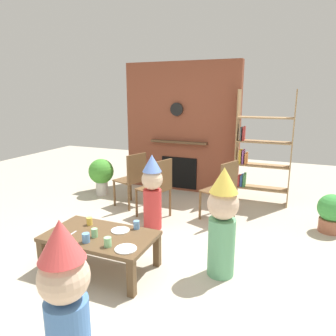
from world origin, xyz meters
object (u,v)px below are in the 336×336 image
object	(u,v)px
dining_chair_middle	(158,185)
dining_chair_right	(223,188)
child_in_pink	(222,220)
paper_plate_front	(126,249)
potted_plant_short	(101,173)
child_with_cone_hat	(66,301)
paper_cup_near_left	(108,242)
paper_plate_rear	(120,230)
paper_cup_near_right	(89,221)
paper_cup_far_right	(95,233)
potted_plant_tall	(331,212)
paper_cup_far_left	(136,225)
coffee_table	(100,239)
dining_chair_left	(133,177)
birthday_cake_slice	(60,225)
child_by_the_chairs	(152,190)
bookshelf	(259,153)
paper_cup_center	(86,238)

from	to	relation	value
dining_chair_middle	dining_chair_right	world-z (taller)	same
child_in_pink	paper_plate_front	bearing A→B (deg)	18.00
potted_plant_short	child_with_cone_hat	bearing A→B (deg)	-58.85
paper_cup_near_left	paper_plate_rear	distance (m)	0.36
paper_cup_near_left	paper_cup_near_right	bearing A→B (deg)	142.87
paper_cup_far_right	potted_plant_tall	xyz separation A→B (m)	(2.36, 2.03, -0.16)
paper_cup_near_left	paper_cup_far_left	distance (m)	0.47
coffee_table	dining_chair_left	xyz separation A→B (m)	(-0.58, 1.80, 0.17)
paper_cup_near_left	potted_plant_tall	distance (m)	3.02
paper_cup_far_left	paper_plate_front	world-z (taller)	paper_cup_far_left
paper_plate_front	potted_plant_short	xyz separation A→B (m)	(-1.85, 2.33, 0.01)
potted_plant_short	paper_plate_rear	bearing A→B (deg)	-51.42
child_with_cone_hat	birthday_cake_slice	bearing A→B (deg)	16.65
birthday_cake_slice	child_by_the_chairs	world-z (taller)	child_by_the_chairs
dining_chair_left	dining_chair_middle	world-z (taller)	same
paper_cup_far_right	child_by_the_chairs	bearing A→B (deg)	86.22
birthday_cake_slice	child_in_pink	size ratio (longest dim) A/B	0.09
paper_cup_far_left	potted_plant_tall	bearing A→B (deg)	39.40
paper_plate_front	dining_chair_middle	size ratio (longest dim) A/B	0.23
paper_cup_far_right	child_in_pink	world-z (taller)	child_in_pink
paper_plate_front	paper_cup_far_left	bearing A→B (deg)	105.31
dining_chair_middle	dining_chair_right	xyz separation A→B (m)	(0.92, 0.26, 0.00)
paper_plate_front	potted_plant_tall	world-z (taller)	potted_plant_tall
bookshelf	child_with_cone_hat	distance (m)	4.11
coffee_table	paper_cup_near_left	xyz separation A→B (m)	(0.22, -0.19, 0.10)
dining_chair_right	dining_chair_left	bearing A→B (deg)	20.95
child_by_the_chairs	potted_plant_short	world-z (taller)	child_by_the_chairs
dining_chair_left	dining_chair_right	world-z (taller)	same
dining_chair_middle	potted_plant_tall	bearing A→B (deg)	-151.10
paper_cup_near_right	potted_plant_tall	distance (m)	3.15
child_by_the_chairs	dining_chair_left	bearing A→B (deg)	-131.57
coffee_table	paper_cup_far_left	xyz separation A→B (m)	(0.29, 0.27, 0.10)
bookshelf	paper_cup_center	xyz separation A→B (m)	(-1.29, -3.03, -0.41)
paper_cup_near_right	dining_chair_right	distance (m)	1.98
paper_cup_near_right	birthday_cake_slice	world-z (taller)	same
dining_chair_right	paper_plate_front	bearing A→B (deg)	97.97
bookshelf	paper_cup_far_right	distance (m)	3.20
bookshelf	paper_cup_near_right	world-z (taller)	bookshelf
paper_plate_rear	dining_chair_middle	size ratio (longest dim) A/B	0.22
paper_cup_far_right	potted_plant_short	bearing A→B (deg)	122.65
paper_cup_center	dining_chair_right	size ratio (longest dim) A/B	0.10
paper_cup_far_left	dining_chair_right	xyz separation A→B (m)	(0.62, 1.50, 0.07)
coffee_table	paper_cup_far_right	distance (m)	0.13
paper_plate_rear	potted_plant_tall	distance (m)	2.84
child_in_pink	paper_cup_far_right	bearing A→B (deg)	2.84
bookshelf	paper_cup_near_left	size ratio (longest dim) A/B	20.37
paper_plate_rear	child_with_cone_hat	world-z (taller)	child_with_cone_hat
dining_chair_left	dining_chair_middle	distance (m)	0.64
coffee_table	paper_cup_center	xyz separation A→B (m)	(-0.02, -0.20, 0.10)
paper_cup_near_left	dining_chair_middle	xyz separation A→B (m)	(-0.24, 1.71, 0.07)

